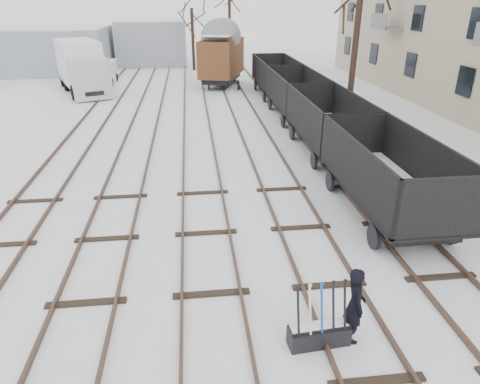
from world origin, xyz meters
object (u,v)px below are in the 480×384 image
object	(u,v)px
freight_wagon_a	(386,186)
panel_van	(103,73)
box_van_wagon	(222,56)
worker	(355,305)
lorry	(81,66)
ground_frame	(319,333)

from	to	relation	value
freight_wagon_a	panel_van	bearing A→B (deg)	117.96
box_van_wagon	panel_van	bearing A→B (deg)	-173.43
worker	panel_van	world-z (taller)	panel_van
worker	freight_wagon_a	world-z (taller)	freight_wagon_a
lorry	freight_wagon_a	bearing A→B (deg)	-78.43
freight_wagon_a	box_van_wagon	bearing A→B (deg)	98.94
freight_wagon_a	lorry	xyz separation A→B (m)	(-14.34, 22.09, 0.89)
box_van_wagon	panel_van	distance (m)	10.12
freight_wagon_a	ground_frame	bearing A→B (deg)	-124.43
ground_frame	box_van_wagon	world-z (taller)	box_van_wagon
freight_wagon_a	panel_van	size ratio (longest dim) A/B	1.59
ground_frame	worker	xyz separation A→B (m)	(0.75, 0.10, 0.59)
ground_frame	worker	world-z (taller)	worker
freight_wagon_a	box_van_wagon	distance (m)	23.55
lorry	box_van_wagon	bearing A→B (deg)	-15.36
freight_wagon_a	lorry	world-z (taller)	lorry
box_van_wagon	ground_frame	bearing A→B (deg)	-71.62
freight_wagon_a	lorry	distance (m)	26.35
ground_frame	box_van_wagon	bearing A→B (deg)	84.71
freight_wagon_a	worker	bearing A→B (deg)	-119.31
ground_frame	lorry	world-z (taller)	lorry
worker	freight_wagon_a	size ratio (longest dim) A/B	0.27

